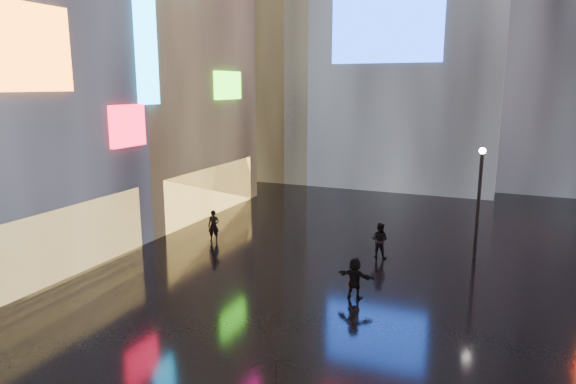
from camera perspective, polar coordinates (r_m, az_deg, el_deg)
The scene contains 8 objects.
ground at distance 22.99m, azimuth 7.94°, elevation -8.49°, with size 140.00×140.00×0.00m, color black.
building_left_far at distance 34.53m, azimuth -16.14°, elevation 16.42°, with size 10.28×12.00×22.00m.
tower_flank_left at distance 47.37m, azimuth -1.41°, elevation 17.93°, with size 10.00×10.00×26.00m, color black.
lamp_far at distance 24.90m, azimuth 20.45°, elevation -0.50°, with size 0.30×0.30×5.20m.
pedestrian_5 at distance 19.76m, azimuth 7.43°, elevation -9.46°, with size 1.47×0.47×1.58m, color black.
pedestrian_6 at distance 26.77m, azimuth -8.26°, elevation -3.74°, with size 0.59×0.39×1.63m, color black.
pedestrian_7 at distance 24.41m, azimuth 10.13°, elevation -5.30°, with size 0.81×0.63×1.66m, color black.
umbrella_2 at distance 11.14m, azimuth -1.46°, elevation -19.98°, with size 0.99×1.01×0.91m, color black.
Camera 1 is at (5.49, -0.87, 7.92)m, focal length 32.00 mm.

